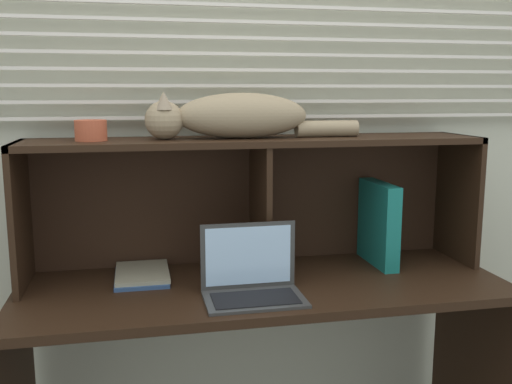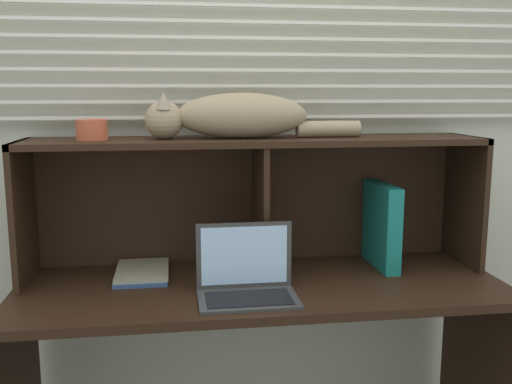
{
  "view_description": "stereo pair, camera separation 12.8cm",
  "coord_description": "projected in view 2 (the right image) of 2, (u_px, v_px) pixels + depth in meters",
  "views": [
    {
      "loc": [
        -0.41,
        -1.62,
        1.4
      ],
      "look_at": [
        0.0,
        0.34,
        1.05
      ],
      "focal_mm": 40.46,
      "sensor_mm": 36.0,
      "label": 1
    },
    {
      "loc": [
        -0.29,
        -1.65,
        1.4
      ],
      "look_at": [
        0.0,
        0.34,
        1.05
      ],
      "focal_mm": 40.46,
      "sensor_mm": 36.0,
      "label": 2
    }
  ],
  "objects": [
    {
      "name": "binder_upright",
      "position": [
        381.0,
        225.0,
        2.13
      ],
      "size": [
        0.06,
        0.27,
        0.31
      ],
      "primitive_type": "cube",
      "color": "#17716B",
      "rests_on": "desk"
    },
    {
      "name": "back_panel_with_blinds",
      "position": [
        248.0,
        129.0,
        2.2
      ],
      "size": [
        4.4,
        0.08,
        2.5
      ],
      "color": "beige",
      "rests_on": "ground"
    },
    {
      "name": "book_stack",
      "position": [
        142.0,
        272.0,
        2.03
      ],
      "size": [
        0.18,
        0.26,
        0.03
      ],
      "color": "#2E4A7C",
      "rests_on": "desk"
    },
    {
      "name": "desk",
      "position": [
        262.0,
        321.0,
        1.98
      ],
      "size": [
        1.65,
        0.6,
        0.75
      ],
      "color": "black",
      "rests_on": "ground"
    },
    {
      "name": "small_basket",
      "position": [
        92.0,
        130.0,
        1.92
      ],
      "size": [
        0.1,
        0.1,
        0.07
      ],
      "primitive_type": "cylinder",
      "color": "#B95134",
      "rests_on": "hutch_shelf_unit"
    },
    {
      "name": "laptop",
      "position": [
        247.0,
        281.0,
        1.82
      ],
      "size": [
        0.31,
        0.2,
        0.23
      ],
      "color": "#373737",
      "rests_on": "desk"
    },
    {
      "name": "hutch_shelf_unit",
      "position": [
        255.0,
        178.0,
        2.07
      ],
      "size": [
        1.6,
        0.31,
        0.48
      ],
      "color": "black",
      "rests_on": "desk"
    },
    {
      "name": "cat",
      "position": [
        233.0,
        116.0,
        1.98
      ],
      "size": [
        0.75,
        0.17,
        0.16
      ],
      "color": "#998466",
      "rests_on": "hutch_shelf_unit"
    }
  ]
}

